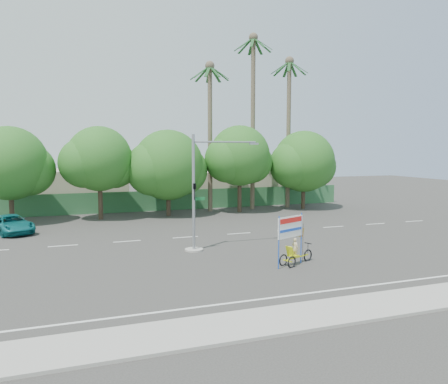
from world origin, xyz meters
name	(u,v)px	position (x,y,z in m)	size (l,w,h in m)	color
ground	(259,263)	(0.00, 0.00, 0.00)	(120.00, 120.00, 0.00)	#33302D
sidewalk_near	(340,311)	(0.00, -7.50, 0.06)	(50.00, 2.40, 0.12)	gray
fence	(171,200)	(0.00, 21.50, 1.00)	(38.00, 0.08, 2.00)	#336B3D
building_left	(64,189)	(-10.00, 26.00, 2.00)	(12.00, 8.00, 4.00)	beige
building_right	(230,186)	(8.00, 26.00, 1.80)	(14.00, 8.00, 3.60)	beige
tree_far_left	(9,166)	(-14.05, 18.00, 4.76)	(7.14, 6.00, 7.96)	#473828
tree_left	(99,161)	(-7.05, 18.00, 5.06)	(6.66, 5.60, 8.07)	#473828
tree_center	(167,167)	(-1.05, 18.00, 4.47)	(7.62, 6.40, 7.85)	#473828
tree_right	(239,158)	(5.95, 18.00, 5.24)	(6.90, 5.80, 8.36)	#473828
tree_far_right	(303,163)	(12.95, 18.00, 4.64)	(7.38, 6.20, 7.94)	#473828
palm_tall	(253,105)	(8.00, 19.50, 10.46)	(3.73, 3.79, 17.45)	#70604C
palm_mid	(289,117)	(12.00, 19.50, 9.40)	(3.73, 3.79, 15.45)	#70604C
palm_short	(210,120)	(3.50, 19.50, 8.86)	(3.73, 3.79, 14.45)	#70604C
traffic_signal	(199,203)	(-2.20, 3.98, 2.92)	(4.72, 1.10, 7.00)	gray
trike_billboard	(293,244)	(1.58, -0.93, 1.12)	(2.64, 1.29, 2.78)	black
pickup_truck	(11,224)	(-13.61, 13.65, 0.67)	(2.21, 4.80, 1.33)	#0F6569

